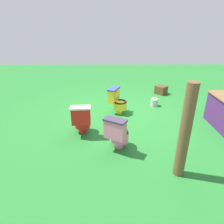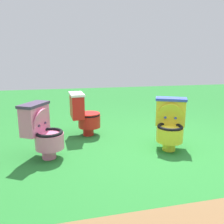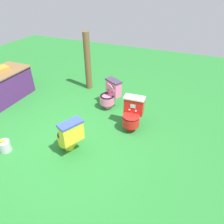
# 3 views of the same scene
# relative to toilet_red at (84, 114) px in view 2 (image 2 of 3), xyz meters

# --- Properties ---
(ground) EXTENTS (14.00, 14.00, 0.00)m
(ground) POSITION_rel_toilet_red_xyz_m (-0.97, 1.05, -0.37)
(ground) COLOR #26752D
(toilet_red) EXTENTS (0.52, 0.45, 0.73)m
(toilet_red) POSITION_rel_toilet_red_xyz_m (0.00, 0.00, 0.00)
(toilet_red) COLOR red
(toilet_red) RESTS_ON ground
(toilet_yellow) EXTENTS (0.57, 0.62, 0.73)m
(toilet_yellow) POSITION_rel_toilet_red_xyz_m (-1.14, 0.84, 0.00)
(toilet_yellow) COLOR yellow
(toilet_yellow) RESTS_ON ground
(toilet_pink) EXTENTS (0.63, 0.59, 0.73)m
(toilet_pink) POSITION_rel_toilet_red_xyz_m (0.61, 0.79, 0.00)
(toilet_pink) COLOR pink
(toilet_pink) RESTS_ON ground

